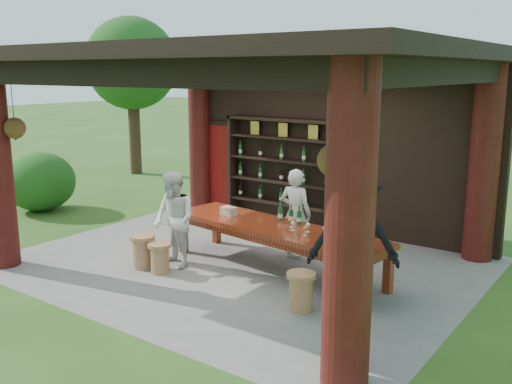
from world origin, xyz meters
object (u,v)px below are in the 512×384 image
Objects in this scene: stool_far_left at (143,251)px; napkin_basket at (229,211)px; host at (295,214)px; stool_near_right at (301,290)px; guest_woman at (174,220)px; stool_near_left at (160,257)px; guest_man at (354,240)px; tasting_table at (276,232)px; wine_shelf at (281,172)px.

stool_far_left is 2.10× the size of napkin_basket.
host is 5.99× the size of napkin_basket.
guest_woman reaches higher than stool_near_right.
stool_near_left is 0.65m from guest_woman.
stool_far_left is 3.61m from guest_man.
tasting_table is at bearing 133.14° from guest_man.
guest_woman reaches higher than stool_near_left.
guest_woman is at bearing 44.35° from host.
guest_man is (3.50, 0.56, 0.66)m from stool_far_left.
tasting_table is at bearing 43.74° from guest_woman.
host is at bearing 55.17° from stool_near_left.
stool_near_right is 0.34× the size of host.
guest_man is (3.12, 0.20, 0.16)m from guest_woman.
napkin_basket reaches higher than stool_far_left.
stool_near_left is at bearing -88.97° from wine_shelf.
wine_shelf is at bearing -54.58° from host.
wine_shelf is 1.60× the size of guest_woman.
stool_near_left is 0.31× the size of guest_woman.
stool_near_right is 0.98m from guest_man.
wine_shelf is at bearing 105.75° from guest_woman.
guest_man is (3.16, -3.04, -0.17)m from wine_shelf.
tasting_table is at bearing 32.17° from stool_far_left.
tasting_table is at bearing -5.81° from napkin_basket.
stool_far_left is 0.34× the size of guest_woman.
guest_man reaches higher than tasting_table.
wine_shelf is at bearing 121.56° from tasting_table.
stool_near_right is 2.56m from napkin_basket.
napkin_basket reaches higher than tasting_table.
stool_near_right is at bearing 1.59° from stool_near_left.
tasting_table is 1.63m from stool_near_right.
stool_far_left is at bearing -122.30° from napkin_basket.
napkin_basket is (-2.70, 0.70, -0.13)m from guest_man.
host reaches higher than napkin_basket.
wine_shelf is at bearing 109.08° from guest_man.
stool_far_left is (-2.99, -0.06, 0.01)m from stool_near_right.
stool_far_left is at bearing 162.08° from guest_man.
napkin_basket is (-1.04, 0.11, 0.18)m from tasting_table.
wine_shelf is 1.63× the size of host.
stool_far_left is 1.59m from napkin_basket.
stool_far_left is 0.35× the size of host.
tasting_table reaches higher than stool_far_left.
napkin_basket reaches higher than stool_near_left.
host reaches higher than tasting_table.
napkin_basket is (0.46, -2.34, -0.30)m from wine_shelf.
napkin_basket is at bearing -78.92° from wine_shelf.
stool_near_right is at bearing -53.16° from wine_shelf.
tasting_table is 2.52× the size of guest_woman.
host is (1.34, 1.92, 0.52)m from stool_near_left.
wine_shelf is 3.26m from guest_woman.
stool_near_right is at bearing -28.76° from napkin_basket.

